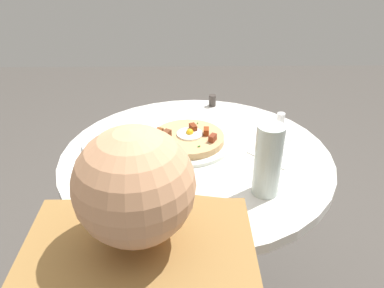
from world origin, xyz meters
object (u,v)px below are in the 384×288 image
Objects in this scene: pizza_plate at (188,143)px; water_glass at (127,165)px; knife at (286,152)px; water_bottle at (268,161)px; dining_table at (196,199)px; bread_plate at (106,145)px; salt_shaker at (280,121)px; fork at (276,147)px; pepper_shaker at (212,101)px; breakfast_pizza at (188,138)px.

water_glass reaches higher than pizza_plate.
water_bottle is at bearing 19.33° from knife.
water_bottle is at bearing 132.52° from dining_table.
salt_shaker is (-0.59, -0.12, 0.02)m from bread_plate.
pizza_plate is at bearing -51.61° from water_bottle.
fork is 0.49m from water_glass.
dining_table is at bearing -43.18° from knife.
pepper_shaker is (-0.36, -0.31, 0.02)m from bread_plate.
pepper_shaker reaches higher than bread_plate.
salt_shaker is at bearing -161.13° from breakfast_pizza.
water_bottle reaches higher than bread_plate.
salt_shaker is (-0.12, -0.37, -0.07)m from water_bottle.
fork is at bearing 173.28° from breakfast_pizza.
bread_plate is at bearing -28.29° from water_bottle.
pizza_plate is 2.50× the size of water_glass.
breakfast_pizza is 4.05× the size of salt_shaker.
water_glass is (0.17, 0.21, 0.05)m from pizza_plate.
salt_shaker reaches higher than fork.
dining_table is at bearing -37.38° from fork.
water_glass reaches higher than salt_shaker.
knife is (-0.31, 0.06, 0.00)m from pizza_plate.
breakfast_pizza is at bearing 18.87° from salt_shaker.
knife is at bearing -117.06° from water_bottle.
knife is 0.42m from pepper_shaker.
knife is at bearing 169.08° from breakfast_pizza.
bread_plate is 0.58m from knife.
salt_shaker is (-0.02, -0.17, 0.02)m from knife.
salt_shaker is at bearing -147.19° from water_glass.
pizza_plate is 0.31m from knife.
breakfast_pizza reaches higher than pizza_plate.
dining_table is 0.42m from pepper_shaker.
pepper_shaker is at bearing -107.71° from pizza_plate.
salt_shaker is (-0.49, -0.32, -0.03)m from water_glass.
pizza_plate is 6.26× the size of pepper_shaker.
salt_shaker reaches higher than dining_table.
water_bottle is at bearing 27.51° from fork.
breakfast_pizza is at bearing 72.11° from pepper_shaker.
pizza_plate is at bearing -54.60° from knife.
water_glass is 2.50× the size of pepper_shaker.
bread_plate reaches higher than fork.
water_glass reaches higher than breakfast_pizza.
water_glass is 0.59m from salt_shaker.
pepper_shaker reaches higher than knife.
water_glass reaches higher than knife.
pepper_shaker is at bearing -40.35° from salt_shaker.
water_bottle is (-0.21, 0.26, 0.09)m from pizza_plate.
water_glass is 0.58m from pepper_shaker.
dining_table is 4.70× the size of fork.
knife is 4.00× the size of pepper_shaker.
knife is at bearing 90.00° from fork.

